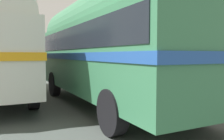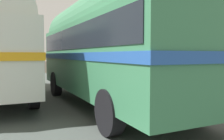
# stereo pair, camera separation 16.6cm
# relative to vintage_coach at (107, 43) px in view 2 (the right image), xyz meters

# --- Properties ---
(ground) EXTENTS (32.00, 26.00, 0.02)m
(ground) POSITION_rel_vintage_coach_xyz_m (2.92, 2.98, -2.04)
(ground) COLOR #404743
(breakwater) EXTENTS (31.36, 2.27, 2.48)m
(breakwater) POSITION_rel_vintage_coach_xyz_m (2.83, 14.78, -1.27)
(breakwater) COLOR gray
(breakwater) RESTS_ON ground
(vintage_coach) EXTENTS (5.71, 8.81, 3.70)m
(vintage_coach) POSITION_rel_vintage_coach_xyz_m (0.00, 0.00, 0.00)
(vintage_coach) COLOR black
(vintage_coach) RESTS_ON ground
(lamp_post) EXTENTS (0.44, 0.90, 6.85)m
(lamp_post) POSITION_rel_vintage_coach_xyz_m (4.36, 9.26, 1.79)
(lamp_post) COLOR #5B5B60
(lamp_post) RESTS_ON ground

